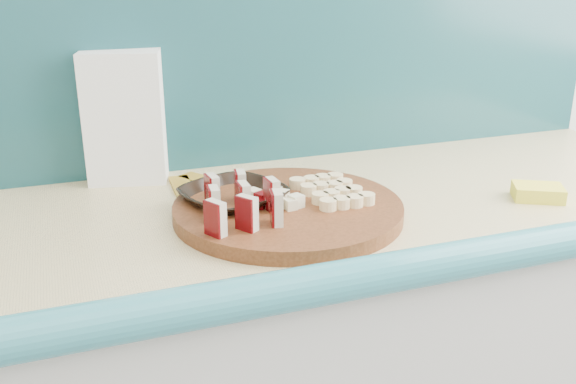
% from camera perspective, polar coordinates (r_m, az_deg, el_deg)
% --- Properties ---
extents(backsplash, '(2.20, 0.02, 0.50)m').
position_cam_1_polar(backsplash, '(1.34, -12.70, 12.00)').
color(backsplash, teal).
rests_on(backsplash, kitchen_counter).
extents(cutting_board, '(0.43, 0.43, 0.03)m').
position_cam_1_polar(cutting_board, '(1.12, -0.00, -1.56)').
color(cutting_board, '#41200D').
rests_on(cutting_board, kitchen_counter).
extents(apple_wedges, '(0.14, 0.16, 0.06)m').
position_cam_1_polar(apple_wedges, '(1.05, -4.30, -0.84)').
color(apple_wedges, beige).
rests_on(apple_wedges, cutting_board).
extents(apple_chunks, '(0.06, 0.07, 0.02)m').
position_cam_1_polar(apple_chunks, '(1.11, -1.22, -0.68)').
color(apple_chunks, beige).
rests_on(apple_chunks, cutting_board).
extents(banana_slices, '(0.11, 0.16, 0.02)m').
position_cam_1_polar(banana_slices, '(1.15, 3.92, 0.09)').
color(banana_slices, beige).
rests_on(banana_slices, cutting_board).
extents(brown_bowl, '(0.23, 0.23, 0.04)m').
position_cam_1_polar(brown_bowl, '(1.15, -4.86, -0.66)').
color(brown_bowl, black).
rests_on(brown_bowl, kitchen_counter).
extents(flour_bag, '(0.17, 0.14, 0.26)m').
position_cam_1_polar(flour_bag, '(1.33, -14.28, 6.53)').
color(flour_bag, white).
rests_on(flour_bag, kitchen_counter).
extents(sponge, '(0.11, 0.10, 0.03)m').
position_cam_1_polar(sponge, '(1.29, 21.33, -0.03)').
color(sponge, '#FFEE43').
rests_on(sponge, kitchen_counter).
extents(banana_peel, '(0.23, 0.20, 0.01)m').
position_cam_1_polar(banana_peel, '(1.27, -6.41, 0.46)').
color(banana_peel, gold).
rests_on(banana_peel, kitchen_counter).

